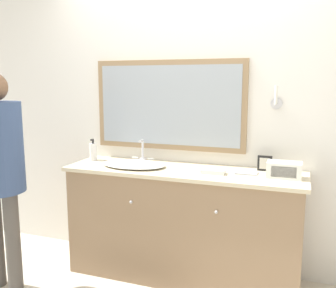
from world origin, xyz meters
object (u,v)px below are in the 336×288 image
at_px(appliance_box, 284,170).
at_px(sink_basin, 134,164).
at_px(soap_bottle, 93,151).
at_px(picture_frame, 265,163).

bearing_deg(appliance_box, sink_basin, -178.85).
height_order(sink_basin, appliance_box, sink_basin).
bearing_deg(soap_bottle, picture_frame, 3.38).
distance_m(appliance_box, picture_frame, 0.23).
relative_size(soap_bottle, picture_frame, 1.57).
height_order(soap_bottle, appliance_box, soap_bottle).
xyz_separation_m(sink_basin, soap_bottle, (-0.45, 0.10, 0.06)).
bearing_deg(soap_bottle, sink_basin, -12.93).
bearing_deg(appliance_box, picture_frame, 132.69).
bearing_deg(picture_frame, sink_basin, -169.64).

